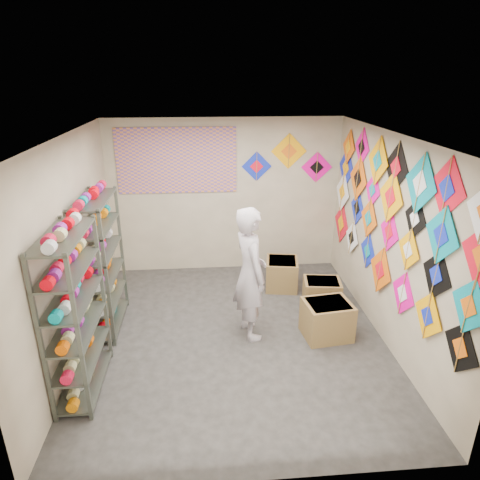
{
  "coord_description": "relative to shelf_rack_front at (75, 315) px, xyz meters",
  "views": [
    {
      "loc": [
        -0.35,
        -4.97,
        3.39
      ],
      "look_at": [
        0.1,
        0.3,
        1.3
      ],
      "focal_mm": 32.0,
      "sensor_mm": 36.0,
      "label": 1
    }
  ],
  "objects": [
    {
      "name": "ground",
      "position": [
        1.78,
        0.85,
        -0.95
      ],
      "size": [
        4.5,
        4.5,
        0.0
      ],
      "primitive_type": "plane",
      "color": "#2B2825"
    },
    {
      "name": "room_walls",
      "position": [
        1.78,
        0.85,
        0.69
      ],
      "size": [
        4.5,
        4.5,
        4.5
      ],
      "color": "#B9A88D",
      "rests_on": "ground"
    },
    {
      "name": "shelf_rack_front",
      "position": [
        0.0,
        0.0,
        0.0
      ],
      "size": [
        0.4,
        1.1,
        1.9
      ],
      "primitive_type": "cube",
      "color": "#4C5147",
      "rests_on": "ground"
    },
    {
      "name": "shelf_rack_back",
      "position": [
        0.0,
        1.3,
        0.0
      ],
      "size": [
        0.4,
        1.1,
        1.9
      ],
      "primitive_type": "cube",
      "color": "#4C5147",
      "rests_on": "ground"
    },
    {
      "name": "string_spools",
      "position": [
        -0.0,
        0.65,
        0.1
      ],
      "size": [
        0.12,
        2.36,
        0.12
      ],
      "color": "red",
      "rests_on": "ground"
    },
    {
      "name": "kite_wall_display",
      "position": [
        3.76,
        0.91,
        0.73
      ],
      "size": [
        0.06,
        4.36,
        2.09
      ],
      "color": "black",
      "rests_on": "room_walls"
    },
    {
      "name": "back_wall_kites",
      "position": [
        2.88,
        3.09,
        1.02
      ],
      "size": [
        1.58,
        0.02,
        0.86
      ],
      "color": "#1327BD",
      "rests_on": "room_walls"
    },
    {
      "name": "poster",
      "position": [
        0.98,
        3.08,
        1.05
      ],
      "size": [
        2.0,
        0.01,
        1.1
      ],
      "primitive_type": "cube",
      "color": "#624494",
      "rests_on": "room_walls"
    },
    {
      "name": "shopkeeper",
      "position": [
        1.99,
        0.91,
        -0.04
      ],
      "size": [
        0.88,
        0.76,
        1.83
      ],
      "primitive_type": "imported",
      "rotation": [
        0.0,
        0.0,
        1.82
      ],
      "color": "beige",
      "rests_on": "ground"
    },
    {
      "name": "carton_a",
      "position": [
        3.03,
        0.75,
        -0.69
      ],
      "size": [
        0.67,
        0.59,
        0.51
      ],
      "primitive_type": "cube",
      "rotation": [
        0.0,
        0.0,
        0.13
      ],
      "color": "brown",
      "rests_on": "ground"
    },
    {
      "name": "carton_b",
      "position": [
        3.17,
        1.53,
        -0.73
      ],
      "size": [
        0.6,
        0.52,
        0.45
      ],
      "primitive_type": "cube",
      "rotation": [
        0.0,
        0.0,
        -0.14
      ],
      "color": "brown",
      "rests_on": "ground"
    },
    {
      "name": "carton_c",
      "position": [
        2.67,
        2.22,
        -0.7
      ],
      "size": [
        0.6,
        0.64,
        0.49
      ],
      "primitive_type": "cube",
      "rotation": [
        0.0,
        0.0,
        -0.17
      ],
      "color": "brown",
      "rests_on": "ground"
    }
  ]
}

